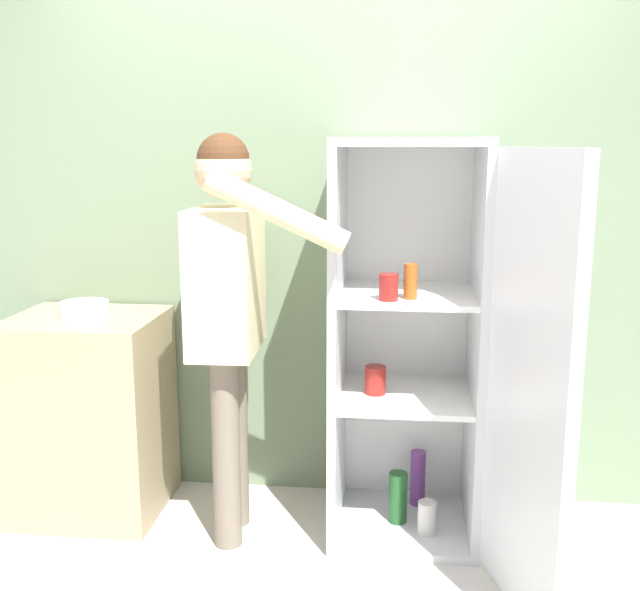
{
  "coord_description": "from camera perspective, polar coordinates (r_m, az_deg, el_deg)",
  "views": [
    {
      "loc": [
        0.33,
        -2.45,
        1.67
      ],
      "look_at": [
        -0.02,
        0.63,
        1.04
      ],
      "focal_mm": 42.0,
      "sensor_mm": 36.0,
      "label": 1
    }
  ],
  "objects": [
    {
      "name": "refrigerator",
      "position": [
        3.11,
        8.37,
        -4.21
      ],
      "size": [
        0.83,
        1.2,
        1.69
      ],
      "color": "silver",
      "rests_on": "ground_plane"
    },
    {
      "name": "counter",
      "position": [
        3.61,
        -17.11,
        -8.62
      ],
      "size": [
        0.65,
        0.57,
        0.91
      ],
      "color": "tan",
      "rests_on": "ground_plane"
    },
    {
      "name": "person",
      "position": [
        3.07,
        -6.97,
        0.44
      ],
      "size": [
        0.66,
        0.6,
        1.71
      ],
      "color": "#726656",
      "rests_on": "ground_plane"
    },
    {
      "name": "bowl",
      "position": [
        3.47,
        -17.53,
        -1.02
      ],
      "size": [
        0.21,
        0.21,
        0.07
      ],
      "color": "white",
      "rests_on": "counter"
    },
    {
      "name": "wall_back",
      "position": [
        3.47,
        0.94,
        5.02
      ],
      "size": [
        7.0,
        0.06,
        2.55
      ],
      "color": "gray",
      "rests_on": "ground_plane"
    }
  ]
}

